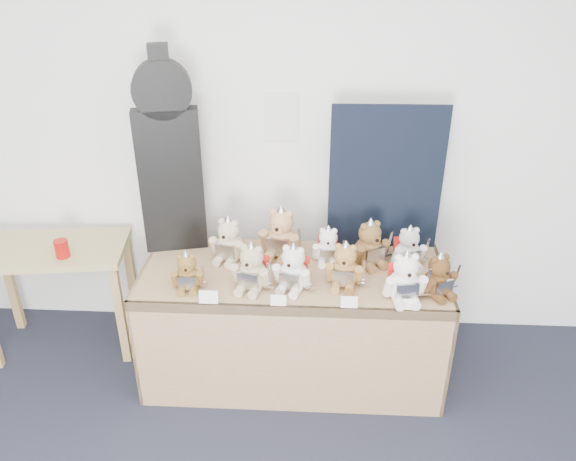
# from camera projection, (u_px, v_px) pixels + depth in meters

# --- Properties ---
(room_shell) EXTENTS (6.00, 6.00, 6.00)m
(room_shell) POSITION_uv_depth(u_px,v_px,m) (281.00, 117.00, 3.38)
(room_shell) COLOR white
(room_shell) RESTS_ON floor
(display_table) EXTENTS (1.76, 0.74, 0.73)m
(display_table) POSITION_uv_depth(u_px,v_px,m) (292.00, 300.00, 3.26)
(display_table) COLOR #936D4B
(display_table) RESTS_ON floor
(side_table) EXTENTS (0.95, 0.61, 0.74)m
(side_table) POSITION_uv_depth(u_px,v_px,m) (56.00, 265.00, 3.54)
(side_table) COLOR tan
(side_table) RESTS_ON floor
(guitar_case) EXTENTS (0.38, 0.19, 1.22)m
(guitar_case) POSITION_uv_depth(u_px,v_px,m) (169.00, 156.00, 3.23)
(guitar_case) COLOR black
(guitar_case) RESTS_ON display_table
(navy_board) EXTENTS (0.67, 0.03, 0.89)m
(navy_board) POSITION_uv_depth(u_px,v_px,m) (386.00, 179.00, 3.31)
(navy_board) COLOR black
(navy_board) RESTS_ON display_table
(red_cup) EXTENTS (0.08, 0.08, 0.11)m
(red_cup) POSITION_uv_depth(u_px,v_px,m) (62.00, 249.00, 3.35)
(red_cup) COLOR #A90E0B
(red_cup) RESTS_ON side_table
(teddy_front_far_left) EXTENTS (0.20, 0.17, 0.24)m
(teddy_front_far_left) POSITION_uv_depth(u_px,v_px,m) (187.00, 273.00, 3.04)
(teddy_front_far_left) COLOR brown
(teddy_front_far_left) RESTS_ON display_table
(teddy_front_left) EXTENTS (0.25, 0.23, 0.30)m
(teddy_front_left) POSITION_uv_depth(u_px,v_px,m) (252.00, 269.00, 3.04)
(teddy_front_left) COLOR tan
(teddy_front_left) RESTS_ON display_table
(teddy_front_centre) EXTENTS (0.24, 0.23, 0.29)m
(teddy_front_centre) POSITION_uv_depth(u_px,v_px,m) (293.00, 269.00, 3.04)
(teddy_front_centre) COLOR silver
(teddy_front_centre) RESTS_ON display_table
(teddy_front_right) EXTENTS (0.24, 0.20, 0.29)m
(teddy_front_right) POSITION_uv_depth(u_px,v_px,m) (345.00, 267.00, 3.06)
(teddy_front_right) COLOR #A0703C
(teddy_front_right) RESTS_ON display_table
(teddy_front_far_right) EXTENTS (0.26, 0.22, 0.31)m
(teddy_front_far_right) POSITION_uv_depth(u_px,v_px,m) (405.00, 279.00, 2.94)
(teddy_front_far_right) COLOR white
(teddy_front_far_right) RESTS_ON display_table
(teddy_front_end) EXTENTS (0.23, 0.22, 0.27)m
(teddy_front_end) POSITION_uv_depth(u_px,v_px,m) (439.00, 277.00, 2.98)
(teddy_front_end) COLOR #56371D
(teddy_front_end) RESTS_ON display_table
(teddy_back_left) EXTENTS (0.25, 0.23, 0.30)m
(teddy_back_left) POSITION_uv_depth(u_px,v_px,m) (229.00, 241.00, 3.31)
(teddy_back_left) COLOR #C5B290
(teddy_back_left) RESTS_ON display_table
(teddy_back_centre_left) EXTENTS (0.28, 0.26, 0.35)m
(teddy_back_centre_left) POSITION_uv_depth(u_px,v_px,m) (281.00, 235.00, 3.34)
(teddy_back_centre_left) COLOR tan
(teddy_back_centre_left) RESTS_ON display_table
(teddy_back_centre_right) EXTENTS (0.20, 0.17, 0.25)m
(teddy_back_centre_right) POSITION_uv_depth(u_px,v_px,m) (328.00, 246.00, 3.30)
(teddy_back_centre_right) COLOR white
(teddy_back_centre_right) RESTS_ON display_table
(teddy_back_right) EXTENTS (0.26, 0.25, 0.31)m
(teddy_back_right) POSITION_uv_depth(u_px,v_px,m) (370.00, 245.00, 3.26)
(teddy_back_right) COLOR brown
(teddy_back_right) RESTS_ON display_table
(teddy_back_end) EXTENTS (0.23, 0.21, 0.28)m
(teddy_back_end) POSITION_uv_depth(u_px,v_px,m) (408.00, 248.00, 3.26)
(teddy_back_end) COLOR silver
(teddy_back_end) RESTS_ON display_table
(entry_card_a) EXTENTS (0.10, 0.02, 0.07)m
(entry_card_a) POSITION_uv_depth(u_px,v_px,m) (208.00, 297.00, 2.94)
(entry_card_a) COLOR white
(entry_card_a) RESTS_ON display_table
(entry_card_b) EXTENTS (0.08, 0.02, 0.06)m
(entry_card_b) POSITION_uv_depth(u_px,v_px,m) (278.00, 300.00, 2.92)
(entry_card_b) COLOR white
(entry_card_b) RESTS_ON display_table
(entry_card_c) EXTENTS (0.09, 0.02, 0.06)m
(entry_card_c) POSITION_uv_depth(u_px,v_px,m) (349.00, 302.00, 2.91)
(entry_card_c) COLOR white
(entry_card_c) RESTS_ON display_table
(entry_card_d) EXTENTS (0.08, 0.02, 0.06)m
(entry_card_d) POSITION_uv_depth(u_px,v_px,m) (410.00, 304.00, 2.89)
(entry_card_d) COLOR white
(entry_card_d) RESTS_ON display_table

